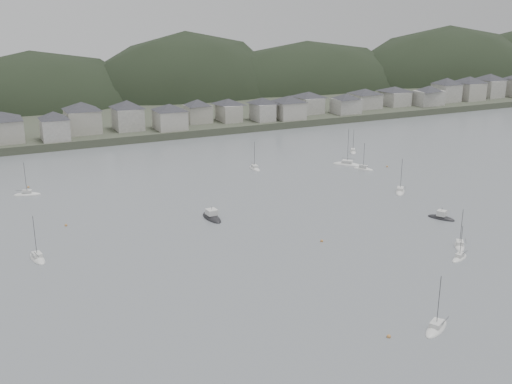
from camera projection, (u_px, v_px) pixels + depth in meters
ground at (464, 358)px, 94.84m from camera, size 900.00×900.00×0.00m
far_shore_land at (90, 96)px, 348.76m from camera, size 900.00×250.00×3.00m
forested_ridge at (110, 125)px, 332.46m from camera, size 851.55×103.94×102.57m
waterfront_town at (254, 106)px, 271.13m from camera, size 451.48×28.46×12.92m
sailboat_lead at (363, 169)px, 201.93m from camera, size 5.69×6.98×9.49m
moored_fleet at (218, 249)px, 136.21m from camera, size 256.28×149.91×13.49m
motor_launch_near at (441, 217)px, 156.04m from camera, size 5.56×7.42×3.70m
motor_launch_far at (212, 217)px, 156.28m from camera, size 3.60×9.22×4.15m
mooring_buoys at (256, 246)px, 138.43m from camera, size 129.50×131.39×0.70m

